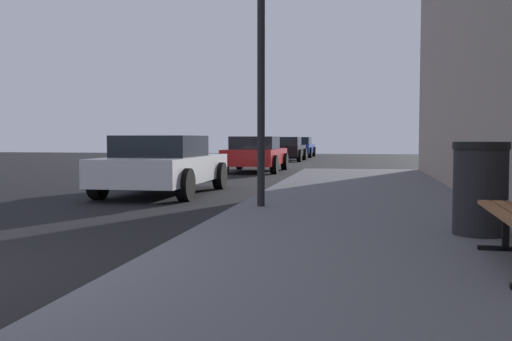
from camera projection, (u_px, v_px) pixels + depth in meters
The scene contains 7 objects.
sidewalk at pixel (363, 299), 4.07m from camera, with size 4.00×32.00×0.15m, color #5B5B60.
trash_bin at pixel (480, 188), 6.34m from camera, with size 0.61×0.61×1.03m.
street_lamp at pixel (261, 14), 8.85m from camera, with size 0.36×0.36×4.38m.
car_white at pixel (164, 164), 12.47m from camera, with size 2.03×4.23×1.27m.
car_red at pixel (256, 154), 20.75m from camera, with size 1.96×4.08×1.27m.
car_black at pixel (285, 149), 30.41m from camera, with size 2.05×4.09×1.27m.
car_blue at pixel (298, 147), 36.42m from camera, with size 2.00×4.27×1.27m.
Camera 1 is at (3.98, -4.09, 1.22)m, focal length 40.28 mm.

